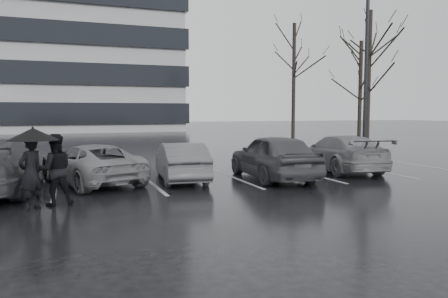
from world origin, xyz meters
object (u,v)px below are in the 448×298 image
pedestrian_left (31,173)px  tree_ne (360,93)px  tree_north (294,83)px  car_west_b (91,164)px  car_main (273,156)px  car_west_a (181,162)px  lamp_post (366,61)px  tree_east (369,80)px  car_east (340,153)px  pedestrian_right (55,170)px

pedestrian_left → tree_ne: bearing=171.0°
pedestrian_left → tree_north: tree_north is taller
car_west_b → tree_ne: 21.79m
car_main → car_west_a: 3.01m
car_main → tree_north: 18.23m
lamp_post → tree_east: lamp_post is taller
car_east → tree_ne: (9.60, 11.44, 2.83)m
car_west_b → tree_ne: bearing=-167.4°
car_west_b → tree_east: (15.95, 7.22, 3.39)m
tree_ne → tree_north: bearing=139.4°
pedestrian_left → lamp_post: bearing=161.3°
car_west_a → tree_ne: size_ratio=0.53×
car_west_a → tree_ne: tree_ne is taller
tree_north → pedestrian_right: bearing=-132.9°
car_main → car_east: size_ratio=0.95×
tree_ne → tree_north: (-3.50, 3.00, 0.75)m
pedestrian_right → tree_east: (16.93, 10.15, 3.16)m
pedestrian_right → lamp_post: (14.23, 6.97, 3.81)m
car_main → tree_north: size_ratio=0.51×
car_west_a → pedestrian_left: size_ratio=2.23×
car_west_b → pedestrian_right: bearing=52.9°
tree_east → tree_north: bearing=98.1°
car_west_a → tree_ne: bearing=-137.9°
pedestrian_left → tree_ne: (19.93, 14.46, 2.67)m
car_east → pedestrian_left: bearing=22.7°
lamp_post → pedestrian_right: bearing=-153.9°
car_west_a → car_west_b: (-2.74, 0.38, -0.00)m
car_main → tree_east: 13.61m
car_west_b → lamp_post: 14.44m
tree_ne → tree_north: size_ratio=0.82×
pedestrian_left → tree_east: (17.43, 10.46, 3.17)m
car_west_b → pedestrian_left: bearing=46.8°
tree_north → car_west_b: bearing=-136.4°
car_west_b → pedestrian_right: (-0.97, -2.93, 0.24)m
car_main → pedestrian_left: pedestrian_left is taller
pedestrian_left → lamp_post: size_ratio=0.16×
car_east → tree_ne: 15.20m
car_west_b → tree_north: tree_north is taller
tree_east → pedestrian_left: bearing=-149.0°
car_main → car_west_a: size_ratio=1.18×
car_west_b → pedestrian_left: pedestrian_left is taller
tree_ne → pedestrian_right: bearing=-143.9°
car_main → lamp_post: 9.95m
lamp_post → car_west_a: bearing=-157.2°
car_east → lamp_post: 7.31m
car_east → tree_east: 10.81m
tree_ne → tree_north: tree_north is taller
car_main → car_west_b: bearing=-8.1°
pedestrian_left → car_east: bearing=151.3°
car_west_a → tree_north: (12.21, 14.61, 3.64)m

